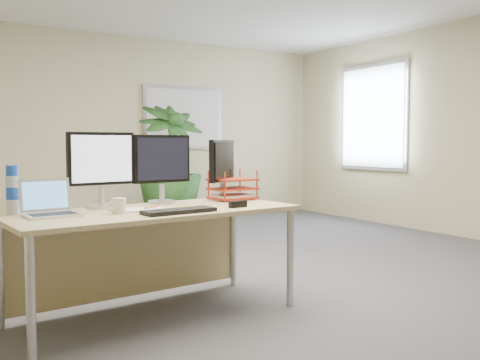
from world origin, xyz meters
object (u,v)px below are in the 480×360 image
monitor_left (101,165)px  monitor_right (162,164)px  desk (148,230)px  floor_plant (170,176)px  laptop (49,206)px

monitor_left → monitor_right: size_ratio=1.03×
desk → floor_plant: floor_plant is taller
monitor_right → laptop: bearing=-163.5°
monitor_left → floor_plant: bearing=57.8°
desk → monitor_left: 0.55m
monitor_right → laptop: monitor_right is taller
desk → floor_plant: (1.49, 2.95, 0.17)m
laptop → monitor_right: bearing=16.5°
desk → monitor_right: bearing=46.3°
floor_plant → monitor_right: size_ratio=2.99×
monitor_left → laptop: (-0.39, -0.21, -0.24)m
floor_plant → laptop: floor_plant is taller
desk → monitor_left: (-0.26, 0.17, 0.45)m
floor_plant → monitor_left: bearing=-122.2°
laptop → floor_plant: bearing=54.4°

